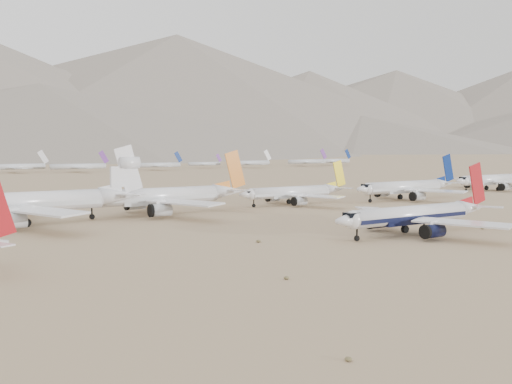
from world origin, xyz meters
TOP-DOWN VIEW (x-y plane):
  - ground at (0.00, 0.00)m, footprint 7000.00×7000.00m
  - main_airliner at (5.51, 4.91)m, footprint 44.72×43.68m
  - row2_navy_widebody at (64.13, 62.08)m, footprint 46.57×45.54m
  - row2_gold_tail at (19.86, 70.73)m, footprint 41.19×40.28m
  - row2_orange_tail at (-28.40, 68.98)m, footprint 51.65×50.53m
  - row2_white_trijet at (-64.89, 66.77)m, footprint 56.60×55.31m
  - row2_blue_far at (129.27, 72.75)m, footprint 46.76×45.72m
  - distant_storage_row at (22.29, 340.19)m, footprint 561.66×55.38m
  - foothills at (526.68, 1100.00)m, footprint 4637.50×1395.00m
  - desert_scrub at (-11.08, -26.49)m, footprint 247.37×121.67m

SIDE VIEW (x-z plane):
  - ground at x=0.00m, z-range 0.00..0.00m
  - desert_scrub at x=-11.08m, z-range -0.03..0.60m
  - row2_gold_tail at x=19.86m, z-range -3.23..11.43m
  - main_airliner at x=5.51m, z-range -3.55..12.23m
  - distant_storage_row at x=22.29m, z-range -2.73..11.45m
  - row2_navy_widebody at x=64.13m, z-range -3.66..12.91m
  - row2_blue_far at x=129.27m, z-range -3.68..12.94m
  - row2_orange_tail at x=-28.40m, z-range -4.04..14.38m
  - row2_white_trijet at x=-64.89m, z-range -4.22..15.83m
  - foothills at x=526.68m, z-range -10.35..144.65m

